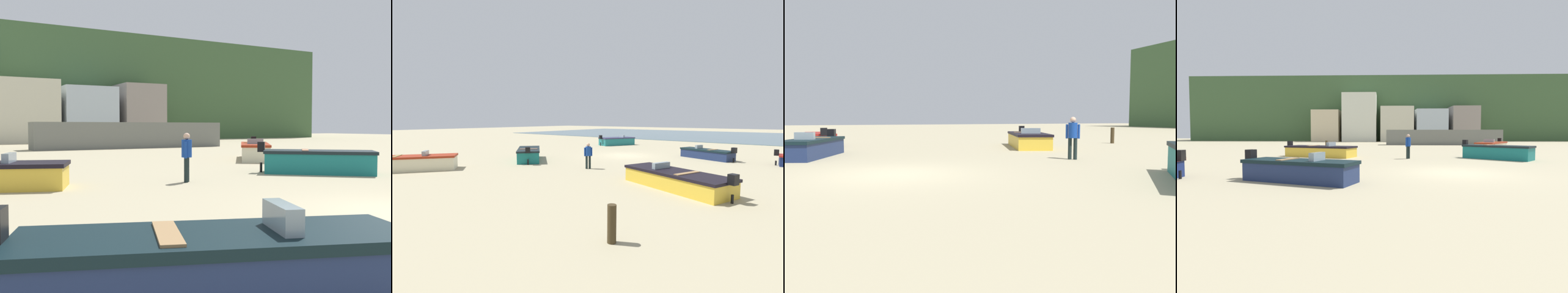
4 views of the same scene
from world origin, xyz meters
TOP-DOWN VIEW (x-y plane):
  - ground_plane at (0.00, 0.00)m, footprint 160.00×160.00m
  - tidal_water at (0.00, -36.00)m, footprint 80.00×36.00m
  - boat_yellow_0 at (-7.52, 8.35)m, footprint 5.35×3.37m
  - boat_cream_1 at (6.72, 14.12)m, footprint 4.24×5.15m
  - boat_teal_2 at (5.83, -7.80)m, footprint 3.32×4.52m
  - boat_teal_3 at (4.36, 6.86)m, footprint 4.18×3.95m
  - boat_navy_4 at (-5.99, -2.30)m, footprint 4.40×2.60m
  - mooring_post_near_water at (-8.32, 14.74)m, footprint 0.23×0.23m
  - beach_walker_foreground at (-1.40, 6.92)m, footprint 0.48×0.48m

SIDE VIEW (x-z plane):
  - ground_plane at x=0.00m, z-range 0.00..0.00m
  - tidal_water at x=0.00m, z-range 0.00..0.06m
  - boat_navy_4 at x=-5.99m, z-range -0.14..0.93m
  - boat_yellow_0 at x=-7.52m, z-range -0.15..0.95m
  - boat_teal_3 at x=4.36m, z-range -0.15..1.07m
  - boat_cream_1 at x=6.72m, z-range -0.15..1.07m
  - boat_teal_2 at x=5.83m, z-range -0.15..1.09m
  - mooring_post_near_water at x=-8.32m, z-range 0.00..0.98m
  - beach_walker_foreground at x=-1.40m, z-range 0.14..1.76m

